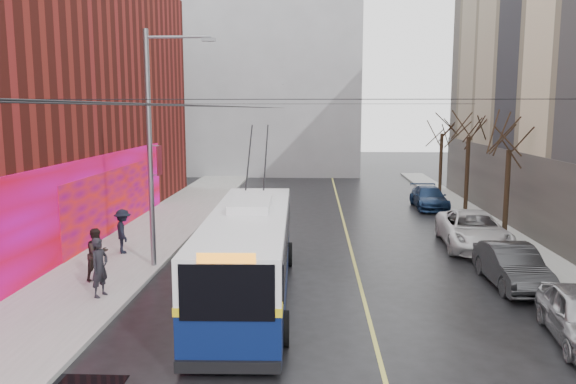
% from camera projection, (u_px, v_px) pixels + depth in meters
% --- Properties ---
extents(sidewalk_left, '(4.00, 60.00, 0.15)m').
position_uv_depth(sidewalk_left, '(128.00, 253.00, 23.71)').
color(sidewalk_left, gray).
rests_on(sidewalk_left, ground).
extents(sidewalk_right, '(2.00, 60.00, 0.15)m').
position_uv_depth(sidewalk_right, '(537.00, 258.00, 22.94)').
color(sidewalk_right, gray).
rests_on(sidewalk_right, ground).
extents(lane_line, '(0.12, 50.00, 0.01)m').
position_uv_depth(lane_line, '(350.00, 246.00, 25.27)').
color(lane_line, '#BFB74C').
rests_on(lane_line, ground).
extents(building_far, '(20.50, 12.10, 18.00)m').
position_uv_depth(building_far, '(255.00, 79.00, 54.90)').
color(building_far, gray).
rests_on(building_far, ground).
extents(streetlight_pole, '(2.65, 0.60, 9.00)m').
position_uv_depth(streetlight_pole, '(154.00, 143.00, 20.95)').
color(streetlight_pole, slate).
rests_on(streetlight_pole, ground).
extents(catenary_wires, '(18.00, 60.00, 0.22)m').
position_uv_depth(catenary_wires, '(261.00, 106.00, 25.29)').
color(catenary_wires, black).
extents(tree_near, '(3.20, 3.20, 6.40)m').
position_uv_depth(tree_near, '(510.00, 134.00, 26.17)').
color(tree_near, black).
rests_on(tree_near, ground).
extents(tree_mid, '(3.20, 3.20, 6.68)m').
position_uv_depth(tree_mid, '(469.00, 124.00, 33.05)').
color(tree_mid, black).
rests_on(tree_mid, ground).
extents(tree_far, '(3.20, 3.20, 6.57)m').
position_uv_depth(tree_far, '(442.00, 123.00, 39.98)').
color(tree_far, black).
rests_on(tree_far, ground).
extents(pigeons_flying, '(3.42, 3.28, 2.27)m').
position_uv_depth(pigeons_flying, '(258.00, 92.00, 21.07)').
color(pigeons_flying, slate).
extents(trolleybus, '(2.96, 11.62, 5.47)m').
position_uv_depth(trolleybus, '(249.00, 252.00, 18.14)').
color(trolleybus, '#081441').
rests_on(trolleybus, ground).
extents(parked_car_b, '(1.57, 4.37, 1.44)m').
position_uv_depth(parked_car_b, '(512.00, 266.00, 19.47)').
color(parked_car_b, '#2A2B2D').
rests_on(parked_car_b, ground).
extents(parked_car_c, '(2.98, 5.85, 1.58)m').
position_uv_depth(parked_car_c, '(473.00, 230.00, 24.91)').
color(parked_car_c, silver).
rests_on(parked_car_c, ground).
extents(parked_car_d, '(1.87, 4.60, 1.34)m').
position_uv_depth(parked_car_d, '(429.00, 198.00, 34.71)').
color(parked_car_d, '#162A4E').
rests_on(parked_car_d, ground).
extents(following_car, '(2.14, 4.75, 1.58)m').
position_uv_depth(following_car, '(237.00, 211.00, 29.57)').
color(following_car, '#ABAAAF').
rests_on(following_car, ground).
extents(pedestrian_a, '(0.65, 0.81, 1.92)m').
position_uv_depth(pedestrian_a, '(100.00, 267.00, 17.91)').
color(pedestrian_a, black).
rests_on(pedestrian_a, sidewalk_left).
extents(pedestrian_b, '(1.02, 1.11, 1.84)m').
position_uv_depth(pedestrian_b, '(97.00, 254.00, 19.70)').
color(pedestrian_b, black).
rests_on(pedestrian_b, sidewalk_left).
extents(pedestrian_c, '(1.13, 1.37, 1.85)m').
position_uv_depth(pedestrian_c, '(123.00, 231.00, 23.33)').
color(pedestrian_c, black).
rests_on(pedestrian_c, sidewalk_left).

